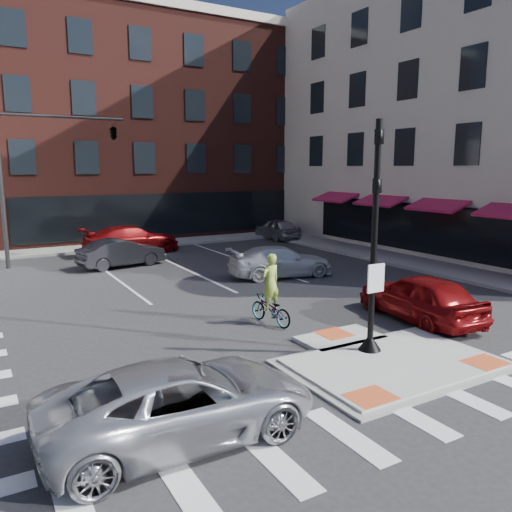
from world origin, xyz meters
TOP-DOWN VIEW (x-y plane):
  - ground at (0.00, 0.00)m, footprint 120.00×120.00m
  - refuge_island at (0.00, -0.26)m, footprint 5.40×4.65m
  - sidewalk_e at (10.80, 10.00)m, footprint 3.00×24.00m
  - sidewalk_n at (3.00, 22.00)m, footprint 26.00×3.00m
  - building_n at (3.00, 31.99)m, footprint 24.40×18.40m
  - building_e at (21.54, 11.50)m, footprint 21.90×23.90m
  - building_far_left at (-4.00, 52.00)m, footprint 10.00×12.00m
  - building_far_right at (9.00, 54.00)m, footprint 12.00×12.00m
  - signal_pole at (0.00, 0.40)m, footprint 0.60×0.60m
  - mast_arm_signal at (-3.47, 18.00)m, footprint 6.10×2.24m
  - silver_suv at (-5.90, -1.00)m, footprint 5.13×2.42m
  - red_sedan at (3.50, 1.88)m, footprint 2.22×4.70m
  - white_pickup at (3.15, 9.69)m, footprint 5.05×2.75m
  - bg_car_dark at (-2.50, 15.62)m, footprint 4.46×2.18m
  - bg_car_silver at (9.50, 20.00)m, footprint 1.85×4.26m
  - bg_car_red at (-0.92, 19.23)m, footprint 5.72×2.77m
  - cyclist at (-0.93, 3.95)m, footprint 0.93×1.89m

SIDE VIEW (x-z plane):
  - ground at x=0.00m, z-range 0.00..0.00m
  - refuge_island at x=0.00m, z-range -0.01..0.11m
  - sidewalk_e at x=10.80m, z-range 0.00..0.15m
  - sidewalk_n at x=3.00m, z-range 0.00..0.15m
  - white_pickup at x=3.15m, z-range 0.00..1.39m
  - bg_car_dark at x=-2.50m, z-range 0.00..1.41m
  - silver_suv at x=-5.90m, z-range 0.00..1.42m
  - bg_car_silver at x=9.50m, z-range 0.00..1.43m
  - cyclist at x=-0.93m, z-range -0.37..1.90m
  - red_sedan at x=3.50m, z-range 0.00..1.55m
  - bg_car_red at x=-0.92m, z-range 0.00..1.60m
  - signal_pole at x=0.00m, z-range -0.63..5.35m
  - building_far_left at x=-4.00m, z-range 0.00..10.00m
  - building_far_right at x=9.00m, z-range 0.00..12.00m
  - mast_arm_signal at x=-3.47m, z-range 2.21..10.21m
  - building_n at x=3.00m, z-range 0.05..15.55m
  - building_e at x=21.54m, z-range -0.81..16.89m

